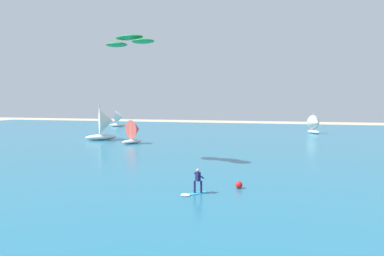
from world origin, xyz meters
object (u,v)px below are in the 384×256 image
sailboat_mid_right (315,124)px  marker_buoy (239,185)px  sailboat_center_horizon (135,131)px  kitesurfer (195,185)px  kite (129,41)px  sailboat_heeled_over (119,118)px  sailboat_anchored_offshore (105,124)px

sailboat_mid_right → marker_buoy: 46.82m
sailboat_center_horizon → kitesurfer: bearing=-58.4°
sailboat_mid_right → marker_buoy: sailboat_mid_right is taller
kite → sailboat_mid_right: (19.79, 38.99, -10.04)m
kite → sailboat_heeled_over: size_ratio=1.40×
kite → sailboat_anchored_offshore: bearing=124.4°
kite → sailboat_mid_right: bearing=63.1°
sailboat_anchored_offshore → kitesurfer: bearing=-52.3°
kite → sailboat_anchored_offshore: (-13.04, 19.05, -9.25)m
kite → sailboat_anchored_offshore: kite is taller
kite → marker_buoy: 17.74m
kitesurfer → sailboat_heeled_over: sailboat_heeled_over is taller
sailboat_anchored_offshore → sailboat_center_horizon: bearing=-26.5°
sailboat_center_horizon → sailboat_mid_right: bearing=41.2°
kitesurfer → kite: bearing=133.6°
sailboat_heeled_over → kite: bearing=-62.5°
sailboat_anchored_offshore → sailboat_heeled_over: bearing=112.1°
marker_buoy → kitesurfer: bearing=-139.1°
sailboat_anchored_offshore → marker_buoy: sailboat_anchored_offshore is taller
sailboat_heeled_over → sailboat_mid_right: (44.11, -7.78, -0.22)m
kite → sailboat_center_horizon: (-6.62, 15.85, -10.07)m
kitesurfer → sailboat_heeled_over: (-33.17, 56.07, 1.41)m
kitesurfer → marker_buoy: (2.59, 2.25, -0.35)m
kitesurfer → sailboat_mid_right: sailboat_mid_right is taller
sailboat_center_horizon → sailboat_anchored_offshore: (-6.42, 3.20, 0.82)m
kite → sailboat_center_horizon: kite is taller
kitesurfer → sailboat_anchored_offshore: size_ratio=0.32×
kite → sailboat_anchored_offshore: 24.87m
sailboat_heeled_over → sailboat_mid_right: sailboat_heeled_over is taller
sailboat_heeled_over → sailboat_center_horizon: bearing=-60.2°
sailboat_center_horizon → sailboat_anchored_offshore: sailboat_anchored_offshore is taller
kitesurfer → sailboat_center_horizon: bearing=121.6°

